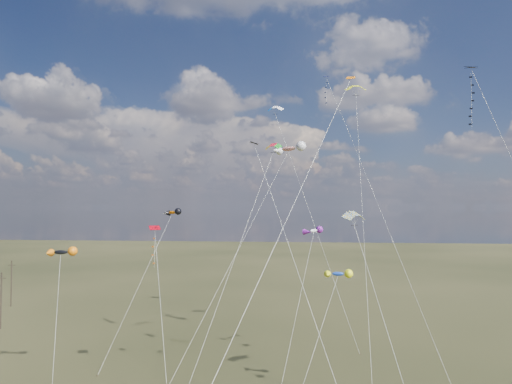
# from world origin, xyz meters

# --- Properties ---
(utility_pole_near) EXTENTS (1.40, 0.20, 8.00)m
(utility_pole_near) POSITION_xyz_m (-38.00, 30.00, 4.09)
(utility_pole_near) COLOR black
(utility_pole_near) RESTS_ON ground
(utility_pole_far) EXTENTS (1.40, 0.20, 8.00)m
(utility_pole_far) POSITION_xyz_m (-46.00, 44.00, 4.09)
(utility_pole_far) COLOR black
(utility_pole_far) RESTS_ON ground
(diamond_black_high) EXTENTS (4.71, 17.65, 30.04)m
(diamond_black_high) POSITION_xyz_m (20.44, 9.93, 25.66)
(diamond_black_high) COLOR black
(diamond_black_high) RESTS_ON ground
(diamond_navy_tall) EXTENTS (11.15, 23.22, 37.00)m
(diamond_navy_tall) POSITION_xyz_m (9.51, 34.56, 31.70)
(diamond_navy_tall) COLOR #0B114F
(diamond_navy_tall) RESTS_ON ground
(diamond_black_mid) EXTENTS (9.12, 12.20, 23.49)m
(diamond_black_mid) POSITION_xyz_m (3.32, 7.12, 16.00)
(diamond_black_mid) COLOR black
(diamond_black_mid) RESTS_ON ground
(diamond_red_low) EXTENTS (4.75, 8.56, 15.46)m
(diamond_red_low) POSITION_xyz_m (-9.73, 13.33, 12.80)
(diamond_red_low) COLOR #A2000D
(diamond_red_low) RESTS_ON ground
(diamond_orange_center) EXTENTS (12.80, 22.81, 28.63)m
(diamond_orange_center) POSITION_xyz_m (4.95, 0.13, 18.50)
(diamond_orange_center) COLOR orange
(diamond_orange_center) RESTS_ON ground
(parafoil_yellow) EXTENTS (2.81, 19.60, 33.48)m
(parafoil_yellow) POSITION_xyz_m (11.84, 27.28, 32.68)
(parafoil_yellow) COLOR #EDF41A
(parafoil_yellow) RESTS_ON ground
(parafoil_blue_white) EXTENTS (12.22, 15.03, 33.33)m
(parafoil_blue_white) POSITION_xyz_m (0.90, 37.81, 32.51)
(parafoil_blue_white) COLOR blue
(parafoil_blue_white) RESTS_ON ground
(parafoil_striped) EXTENTS (4.74, 15.14, 17.37)m
(parafoil_striped) POSITION_xyz_m (9.97, 12.56, 16.69)
(parafoil_striped) COLOR gold
(parafoil_striped) RESTS_ON ground
(parafoil_tricolor) EXTENTS (8.28, 12.06, 24.50)m
(parafoil_tricolor) POSITION_xyz_m (1.87, 16.94, 23.77)
(parafoil_tricolor) COLOR yellow
(parafoil_tricolor) RESTS_ON ground
(novelty_black_orange) EXTENTS (4.97, 8.20, 13.23)m
(novelty_black_orange) POSITION_xyz_m (-19.93, 13.61, 12.63)
(novelty_black_orange) COLOR black
(novelty_black_orange) RESTS_ON ground
(novelty_orange_black) EXTENTS (5.25, 14.97, 17.20)m
(novelty_orange_black) POSITION_xyz_m (-12.26, 27.52, 16.60)
(novelty_orange_black) COLOR #D25C01
(novelty_orange_black) RESTS_ON ground
(novelty_white_purple) EXTENTS (4.59, 10.88, 15.11)m
(novelty_white_purple) POSITION_xyz_m (6.30, 21.82, 14.58)
(novelty_white_purple) COLOR silver
(novelty_white_purple) RESTS_ON ground
(novelty_redwhite_stripe) EXTENTS (13.32, 16.53, 25.57)m
(novelty_redwhite_stripe) POSITION_xyz_m (3.22, 26.73, 24.78)
(novelty_redwhite_stripe) COLOR red
(novelty_redwhite_stripe) RESTS_ON ground
(novelty_blue_yellow) EXTENTS (5.30, 5.76, 11.57)m
(novelty_blue_yellow) POSITION_xyz_m (8.31, 11.67, 11.10)
(novelty_blue_yellow) COLOR #163BA8
(novelty_blue_yellow) RESTS_ON ground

